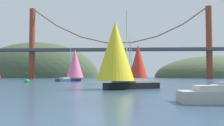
# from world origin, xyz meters

# --- Properties ---
(ground_plane) EXTENTS (360.00, 360.00, 0.00)m
(ground_plane) POSITION_xyz_m (0.00, 0.00, 0.00)
(ground_plane) COLOR #2D4760
(headland_right) EXTENTS (77.10, 44.00, 27.54)m
(headland_right) POSITION_xyz_m (60.00, 135.00, 0.00)
(headland_right) COLOR #4C5B3D
(headland_right) RESTS_ON ground_plane
(headland_left) EXTENTS (82.28, 44.00, 45.99)m
(headland_left) POSITION_xyz_m (-55.00, 135.00, 0.00)
(headland_left) COLOR #425138
(headland_left) RESTS_ON ground_plane
(suspension_bridge) EXTENTS (120.75, 6.00, 34.47)m
(suspension_bridge) POSITION_xyz_m (0.00, 95.00, 15.26)
(suspension_bridge) COLOR brown
(suspension_bridge) RESTS_ON ground_plane
(sailboat_pink_spinnaker) EXTENTS (8.14, 9.03, 10.83)m
(sailboat_pink_spinnaker) POSITION_xyz_m (-11.62, 48.29, 4.85)
(sailboat_pink_spinnaker) COLOR navy
(sailboat_pink_spinnaker) RESTS_ON ground_plane
(sailboat_green_sail) EXTENTS (8.04, 5.27, 9.20)m
(sailboat_green_sail) POSITION_xyz_m (2.71, 26.81, 4.46)
(sailboat_green_sail) COLOR navy
(sailboat_green_sail) RESTS_ON ground_plane
(sailboat_yellow_sail) EXTENTS (9.33, 7.16, 10.38)m
(sailboat_yellow_sail) POSITION_xyz_m (1.99, 9.47, 4.72)
(sailboat_yellow_sail) COLOR black
(sailboat_yellow_sail) RESTS_ON ground_plane
(sailboat_scarlet_sail) EXTENTS (9.27, 5.76, 10.00)m
(sailboat_scarlet_sail) POSITION_xyz_m (5.99, 37.30, 4.75)
(sailboat_scarlet_sail) COLOR #191E4C
(sailboat_scarlet_sail) RESTS_ON ground_plane
(channel_buoy) EXTENTS (1.10, 1.10, 2.64)m
(channel_buoy) POSITION_xyz_m (-20.74, 36.21, 0.37)
(channel_buoy) COLOR green
(channel_buoy) RESTS_ON ground_plane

